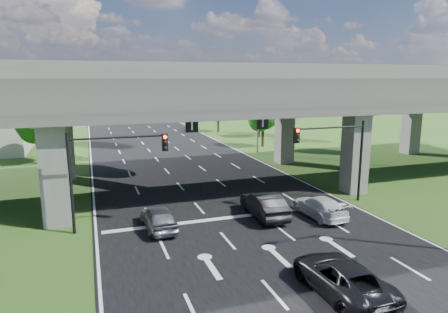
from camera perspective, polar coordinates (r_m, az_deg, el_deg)
ground at (r=23.62m, az=4.71°, el=-11.38°), size 160.00×160.00×0.00m
road at (r=32.50m, az=-2.36°, el=-4.95°), size 18.00×120.00×0.03m
overpass at (r=33.16m, az=-3.47°, el=9.23°), size 80.00×15.00×10.00m
signal_right at (r=29.52m, az=15.79°, el=1.29°), size 5.76×0.54×6.00m
signal_left at (r=24.40m, az=-16.13°, el=-0.75°), size 5.76×0.54×6.00m
streetlight_far at (r=47.95m, az=4.46°, el=7.35°), size 3.38×0.25×10.00m
streetlight_beyond at (r=62.94m, az=-1.36°, el=8.30°), size 3.38×0.25×10.00m
tree_left_near at (r=46.43m, az=-25.22°, el=4.92°), size 4.50×4.50×7.80m
tree_left_mid at (r=54.78m, az=-27.42°, el=4.85°), size 3.91×3.90×6.76m
tree_left_far at (r=62.21m, az=-22.80°, el=6.75°), size 4.80×4.80×8.32m
tree_right_near at (r=52.89m, az=5.67°, el=6.22°), size 4.20×4.20×7.28m
tree_right_mid at (r=61.42m, az=5.12°, el=6.62°), size 3.91×3.90×6.76m
tree_right_far at (r=67.40m, az=-0.79°, el=7.62°), size 4.50×4.50×7.80m
car_silver at (r=24.68m, az=-9.34°, el=-8.61°), size 1.92×4.33×1.45m
car_dark at (r=26.59m, az=5.73°, el=-6.85°), size 1.91×4.97×1.61m
car_white at (r=27.24m, az=13.43°, el=-6.97°), size 2.14×4.72×1.34m
car_trailing at (r=18.31m, az=16.43°, el=-16.20°), size 2.45×5.31×1.47m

